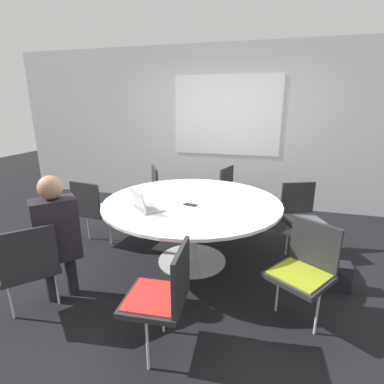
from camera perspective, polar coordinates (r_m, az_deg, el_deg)
ground_plane at (r=3.59m, az=0.00°, el=-12.96°), size 16.00×16.00×0.00m
wall_back at (r=5.29m, az=6.59°, el=12.03°), size 8.00×0.07×2.70m
conference_table at (r=3.32m, az=0.00°, el=-3.43°), size 1.94×1.94×0.74m
chair_0 at (r=2.86m, az=-28.55°, el=-11.83°), size 0.61×0.61×0.85m
chair_1 at (r=2.21m, az=-5.44°, el=-18.39°), size 0.45×0.47×0.85m
chair_2 at (r=2.66m, az=20.63°, el=-13.01°), size 0.60×0.59×0.85m
chair_3 at (r=3.82m, az=20.09°, el=-3.78°), size 0.57×0.56×0.85m
chair_4 at (r=4.51m, az=8.02°, el=0.22°), size 0.52×0.54×0.85m
chair_5 at (r=4.57m, az=-5.45°, el=0.52°), size 0.59×0.60×0.85m
chair_6 at (r=3.99m, az=-18.27°, el=-2.72°), size 0.49×0.47×0.85m
person_0 at (r=2.87m, az=-24.47°, el=-6.85°), size 0.40×0.41×1.20m
laptop at (r=3.02m, az=-9.04°, el=-2.49°), size 0.39×0.39×0.21m
cell_phone at (r=3.14m, az=-0.32°, el=-2.44°), size 0.15×0.10×0.01m
handbag at (r=3.35m, az=24.86°, el=-14.18°), size 0.36×0.16×0.28m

